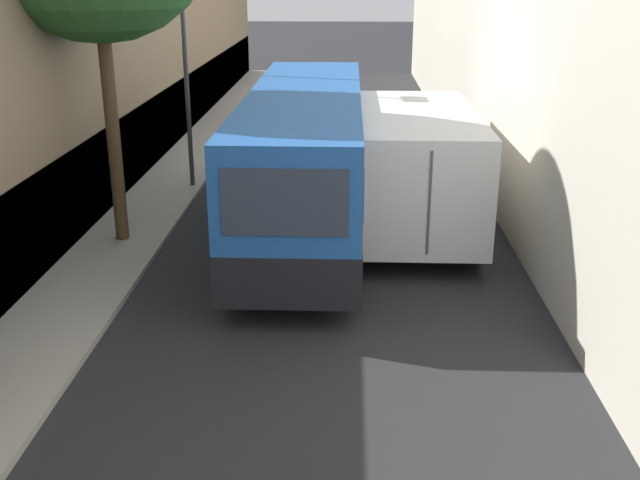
{
  "coord_description": "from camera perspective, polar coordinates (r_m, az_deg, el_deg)",
  "views": [
    {
      "loc": [
        0.52,
        1.21,
        5.63
      ],
      "look_at": [
        0.08,
        12.31,
        1.6
      ],
      "focal_mm": 42.0,
      "sensor_mm": 36.0,
      "label": 1
    }
  ],
  "objects": [
    {
      "name": "panel_van",
      "position": [
        29.14,
        -0.36,
        10.83
      ],
      "size": [
        1.98,
        4.55,
        1.8
      ],
      "color": "#BCBCC1",
      "rests_on": "ground_plane"
    },
    {
      "name": "box_truck",
      "position": [
        17.59,
        7.09,
        6.21
      ],
      "size": [
        2.48,
        8.11,
        2.75
      ],
      "color": "silver",
      "rests_on": "ground_plane"
    },
    {
      "name": "sidewalk_left",
      "position": [
        15.66,
        -16.13,
        -1.73
      ],
      "size": [
        1.83,
        60.0,
        0.12
      ],
      "color": "#9E998E",
      "rests_on": "ground_plane"
    },
    {
      "name": "ground_plane",
      "position": [
        14.91,
        0.09,
        -2.25
      ],
      "size": [
        150.0,
        150.0,
        0.0
      ],
      "primitive_type": "plane",
      "color": "#232326"
    },
    {
      "name": "bus",
      "position": [
        16.87,
        -1.13,
        6.32
      ],
      "size": [
        2.45,
        10.84,
        3.13
      ],
      "color": "#1E519E",
      "rests_on": "ground_plane"
    }
  ]
}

